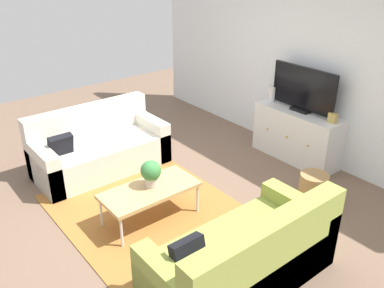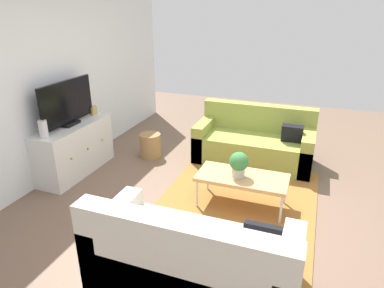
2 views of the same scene
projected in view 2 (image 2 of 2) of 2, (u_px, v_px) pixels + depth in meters
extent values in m
plane|color=brown|center=(223.00, 204.00, 4.28)|extent=(10.00, 10.00, 0.00)
cube|color=white|center=(43.00, 82.00, 4.59)|extent=(6.40, 0.12, 2.70)
cube|color=#9E662D|center=(235.00, 205.00, 4.23)|extent=(2.50, 1.90, 0.01)
cube|color=beige|center=(194.00, 263.00, 3.00)|extent=(0.84, 1.77, 0.43)
cube|color=beige|center=(180.00, 268.00, 2.64)|extent=(0.20, 1.77, 0.85)
cube|color=beige|center=(115.00, 236.00, 3.22)|extent=(0.84, 0.18, 0.59)
cube|color=beige|center=(288.00, 279.00, 2.71)|extent=(0.84, 0.18, 0.59)
cube|color=black|center=(261.00, 243.00, 2.73)|extent=(0.17, 0.30, 0.32)
cube|color=olive|center=(253.00, 149.00, 5.34)|extent=(0.84, 1.77, 0.43)
cube|color=olive|center=(258.00, 130.00, 5.53)|extent=(0.20, 1.77, 0.85)
cube|color=olive|center=(205.00, 138.00, 5.56)|extent=(0.84, 0.18, 0.59)
cube|color=olive|center=(307.00, 151.00, 5.05)|extent=(0.84, 0.18, 0.59)
cube|color=black|center=(292.00, 134.00, 4.99)|extent=(0.17, 0.30, 0.31)
cube|color=tan|center=(242.00, 178.00, 4.10)|extent=(0.52, 1.08, 0.04)
cylinder|color=silver|center=(281.00, 210.00, 3.83)|extent=(0.03, 0.03, 0.36)
cylinder|color=silver|center=(285.00, 191.00, 4.21)|extent=(0.03, 0.03, 0.36)
cylinder|color=silver|center=(197.00, 194.00, 4.15)|extent=(0.03, 0.03, 0.36)
cylinder|color=silver|center=(208.00, 178.00, 4.53)|extent=(0.03, 0.03, 0.36)
cylinder|color=#B7B2A8|center=(238.00, 172.00, 4.06)|extent=(0.15, 0.15, 0.11)
sphere|color=#387A3D|center=(239.00, 162.00, 4.01)|extent=(0.23, 0.23, 0.23)
cube|color=silver|center=(75.00, 149.00, 4.96)|extent=(1.28, 0.44, 0.74)
sphere|color=#B79338|center=(71.00, 159.00, 4.56)|extent=(0.03, 0.03, 0.03)
sphere|color=#B79338|center=(88.00, 149.00, 4.87)|extent=(0.03, 0.03, 0.03)
sphere|color=#B79338|center=(102.00, 140.00, 5.18)|extent=(0.03, 0.03, 0.03)
cube|color=black|center=(70.00, 123.00, 4.81)|extent=(0.28, 0.16, 0.04)
cube|color=black|center=(67.00, 102.00, 4.70)|extent=(1.01, 0.04, 0.58)
cylinder|color=silver|center=(43.00, 129.00, 4.32)|extent=(0.11, 0.11, 0.23)
cube|color=tan|center=(93.00, 110.00, 5.24)|extent=(0.11, 0.07, 0.13)
cylinder|color=#9E7547|center=(150.00, 145.00, 5.53)|extent=(0.34, 0.34, 0.39)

